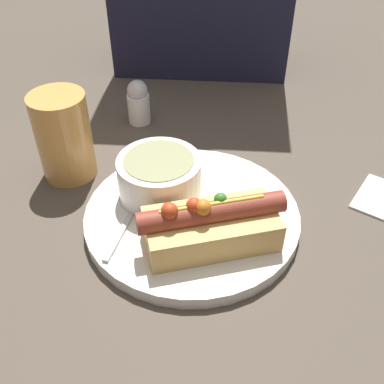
{
  "coord_description": "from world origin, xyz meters",
  "views": [
    {
      "loc": [
        0.03,
        -0.39,
        0.38
      ],
      "look_at": [
        0.0,
        0.0,
        0.05
      ],
      "focal_mm": 42.0,
      "sensor_mm": 36.0,
      "label": 1
    }
  ],
  "objects": [
    {
      "name": "salt_shaker",
      "position": [
        -0.1,
        0.22,
        0.03
      ],
      "size": [
        0.04,
        0.04,
        0.07
      ],
      "color": "silver",
      "rests_on": "ground_plane"
    },
    {
      "name": "dinner_plate",
      "position": [
        0.0,
        0.0,
        0.01
      ],
      "size": [
        0.26,
        0.26,
        0.02
      ],
      "color": "white",
      "rests_on": "ground_plane"
    },
    {
      "name": "ground_plane",
      "position": [
        0.0,
        0.0,
        0.0
      ],
      "size": [
        4.0,
        4.0,
        0.0
      ],
      "primitive_type": "plane",
      "color": "#4C4238"
    },
    {
      "name": "hot_dog",
      "position": [
        0.02,
        -0.05,
        0.04
      ],
      "size": [
        0.16,
        0.11,
        0.06
      ],
      "rotation": [
        0.0,
        0.0,
        0.31
      ],
      "color": "#DBAD60",
      "rests_on": "dinner_plate"
    },
    {
      "name": "drinking_glass",
      "position": [
        -0.17,
        0.08,
        0.06
      ],
      "size": [
        0.07,
        0.07,
        0.12
      ],
      "color": "#D8994C",
      "rests_on": "ground_plane"
    },
    {
      "name": "spoon",
      "position": [
        -0.06,
        0.04,
        0.02
      ],
      "size": [
        0.05,
        0.18,
        0.01
      ],
      "rotation": [
        0.0,
        0.0,
        1.38
      ],
      "color": "#B7B7BC",
      "rests_on": "dinner_plate"
    },
    {
      "name": "soup_bowl",
      "position": [
        -0.04,
        0.03,
        0.04
      ],
      "size": [
        0.1,
        0.1,
        0.05
      ],
      "color": "silver",
      "rests_on": "dinner_plate"
    }
  ]
}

